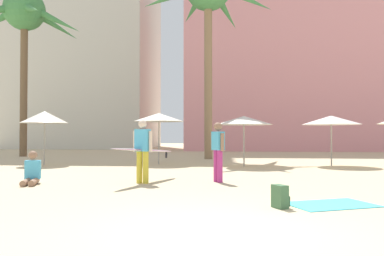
{
  "coord_description": "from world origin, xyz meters",
  "views": [
    {
      "loc": [
        0.14,
        -5.2,
        1.31
      ],
      "look_at": [
        -0.97,
        6.56,
        1.55
      ],
      "focal_mm": 35.69,
      "sensor_mm": 36.0,
      "label": 1
    }
  ],
  "objects_px": {
    "cafe_umbrella_3": "(159,117)",
    "person_far_right": "(218,149)",
    "cafe_umbrella_4": "(331,120)",
    "cafe_umbrella_5": "(244,120)",
    "beach_towel": "(331,204)",
    "cafe_umbrella_1": "(45,117)",
    "palm_tree_left": "(25,18)",
    "person_far_left": "(144,149)",
    "backpack": "(280,197)",
    "person_mid_center": "(32,173)"
  },
  "relations": [
    {
      "from": "cafe_umbrella_1",
      "to": "beach_towel",
      "type": "relative_size",
      "value": 1.5
    },
    {
      "from": "cafe_umbrella_4",
      "to": "cafe_umbrella_5",
      "type": "height_order",
      "value": "cafe_umbrella_4"
    },
    {
      "from": "cafe_umbrella_1",
      "to": "person_far_left",
      "type": "bearing_deg",
      "value": -45.15
    },
    {
      "from": "person_mid_center",
      "to": "person_far_right",
      "type": "relative_size",
      "value": 0.58
    },
    {
      "from": "cafe_umbrella_1",
      "to": "beach_towel",
      "type": "height_order",
      "value": "cafe_umbrella_1"
    },
    {
      "from": "cafe_umbrella_5",
      "to": "backpack",
      "type": "bearing_deg",
      "value": -88.35
    },
    {
      "from": "palm_tree_left",
      "to": "person_far_right",
      "type": "bearing_deg",
      "value": -44.07
    },
    {
      "from": "cafe_umbrella_1",
      "to": "cafe_umbrella_3",
      "type": "relative_size",
      "value": 1.03
    },
    {
      "from": "cafe_umbrella_3",
      "to": "backpack",
      "type": "relative_size",
      "value": 5.6
    },
    {
      "from": "cafe_umbrella_1",
      "to": "palm_tree_left",
      "type": "bearing_deg",
      "value": 125.17
    },
    {
      "from": "cafe_umbrella_5",
      "to": "person_far_left",
      "type": "xyz_separation_m",
      "value": [
        -3.03,
        -5.83,
        -1.03
      ]
    },
    {
      "from": "beach_towel",
      "to": "person_far_left",
      "type": "relative_size",
      "value": 0.53
    },
    {
      "from": "person_mid_center",
      "to": "person_far_right",
      "type": "distance_m",
      "value": 5.16
    },
    {
      "from": "cafe_umbrella_3",
      "to": "person_far_right",
      "type": "distance_m",
      "value": 7.17
    },
    {
      "from": "backpack",
      "to": "person_far_right",
      "type": "relative_size",
      "value": 0.25
    },
    {
      "from": "person_far_left",
      "to": "person_mid_center",
      "type": "relative_size",
      "value": 3.08
    },
    {
      "from": "palm_tree_left",
      "to": "beach_towel",
      "type": "xyz_separation_m",
      "value": [
        14.85,
        -15.58,
        -8.82
      ]
    },
    {
      "from": "cafe_umbrella_1",
      "to": "backpack",
      "type": "relative_size",
      "value": 5.75
    },
    {
      "from": "person_far_left",
      "to": "cafe_umbrella_4",
      "type": "bearing_deg",
      "value": 151.61
    },
    {
      "from": "cafe_umbrella_3",
      "to": "cafe_umbrella_1",
      "type": "bearing_deg",
      "value": -169.35
    },
    {
      "from": "cafe_umbrella_3",
      "to": "person_far_left",
      "type": "distance_m",
      "value": 6.95
    },
    {
      "from": "person_far_left",
      "to": "person_mid_center",
      "type": "xyz_separation_m",
      "value": [
        -2.98,
        -0.54,
        -0.63
      ]
    },
    {
      "from": "cafe_umbrella_3",
      "to": "person_far_right",
      "type": "xyz_separation_m",
      "value": [
        2.88,
        -6.45,
        -1.23
      ]
    },
    {
      "from": "cafe_umbrella_3",
      "to": "cafe_umbrella_5",
      "type": "relative_size",
      "value": 0.98
    },
    {
      "from": "palm_tree_left",
      "to": "cafe_umbrella_3",
      "type": "bearing_deg",
      "value": -30.63
    },
    {
      "from": "palm_tree_left",
      "to": "cafe_umbrella_3",
      "type": "distance_m",
      "value": 13.14
    },
    {
      "from": "cafe_umbrella_1",
      "to": "cafe_umbrella_5",
      "type": "bearing_deg",
      "value": -0.16
    },
    {
      "from": "cafe_umbrella_3",
      "to": "person_far_right",
      "type": "bearing_deg",
      "value": -65.96
    },
    {
      "from": "backpack",
      "to": "person_far_right",
      "type": "xyz_separation_m",
      "value": [
        -1.23,
        3.78,
        0.73
      ]
    },
    {
      "from": "person_mid_center",
      "to": "cafe_umbrella_3",
      "type": "bearing_deg",
      "value": 145.75
    },
    {
      "from": "backpack",
      "to": "cafe_umbrella_1",
      "type": "bearing_deg",
      "value": 105.45
    },
    {
      "from": "cafe_umbrella_1",
      "to": "cafe_umbrella_3",
      "type": "distance_m",
      "value": 5.1
    },
    {
      "from": "cafe_umbrella_3",
      "to": "person_far_right",
      "type": "relative_size",
      "value": 1.39
    },
    {
      "from": "cafe_umbrella_4",
      "to": "beach_towel",
      "type": "bearing_deg",
      "value": -104.8
    },
    {
      "from": "cafe_umbrella_4",
      "to": "cafe_umbrella_3",
      "type": "bearing_deg",
      "value": 177.71
    },
    {
      "from": "cafe_umbrella_5",
      "to": "cafe_umbrella_1",
      "type": "bearing_deg",
      "value": 179.84
    },
    {
      "from": "palm_tree_left",
      "to": "person_far_right",
      "type": "relative_size",
      "value": 6.28
    },
    {
      "from": "backpack",
      "to": "person_far_right",
      "type": "height_order",
      "value": "person_far_right"
    },
    {
      "from": "cafe_umbrella_1",
      "to": "person_far_right",
      "type": "distance_m",
      "value": 9.7
    },
    {
      "from": "cafe_umbrella_3",
      "to": "cafe_umbrella_4",
      "type": "relative_size",
      "value": 0.94
    },
    {
      "from": "cafe_umbrella_5",
      "to": "beach_towel",
      "type": "height_order",
      "value": "cafe_umbrella_5"
    },
    {
      "from": "backpack",
      "to": "person_mid_center",
      "type": "relative_size",
      "value": 0.43
    },
    {
      "from": "cafe_umbrella_5",
      "to": "palm_tree_left",
      "type": "bearing_deg",
      "value": 153.61
    },
    {
      "from": "cafe_umbrella_4",
      "to": "cafe_umbrella_1",
      "type": "bearing_deg",
      "value": -177.11
    },
    {
      "from": "person_mid_center",
      "to": "person_far_right",
      "type": "xyz_separation_m",
      "value": [
        5.05,
        0.89,
        0.62
      ]
    },
    {
      "from": "cafe_umbrella_3",
      "to": "cafe_umbrella_4",
      "type": "bearing_deg",
      "value": -2.29
    },
    {
      "from": "palm_tree_left",
      "to": "cafe_umbrella_1",
      "type": "height_order",
      "value": "palm_tree_left"
    },
    {
      "from": "cafe_umbrella_4",
      "to": "person_mid_center",
      "type": "relative_size",
      "value": 2.54
    },
    {
      "from": "cafe_umbrella_1",
      "to": "cafe_umbrella_4",
      "type": "height_order",
      "value": "cafe_umbrella_1"
    },
    {
      "from": "cafe_umbrella_3",
      "to": "person_mid_center",
      "type": "height_order",
      "value": "cafe_umbrella_3"
    }
  ]
}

